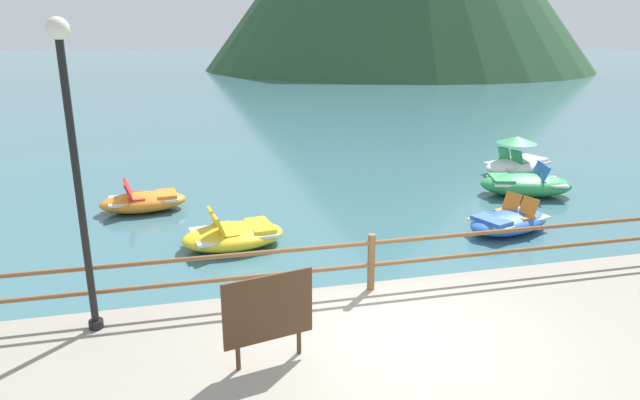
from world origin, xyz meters
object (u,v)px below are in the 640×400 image
pedal_boat_1 (234,235)px  pedal_boat_4 (144,201)px  sign_board (268,310)px  pedal_boat_2 (517,161)px  pedal_boat_3 (509,221)px  lamp_post (74,153)px  pedal_boat_0 (525,184)px

pedal_boat_1 → pedal_boat_4: pedal_boat_4 is taller
sign_board → pedal_boat_2: bearing=44.9°
sign_board → pedal_boat_3: sign_board is taller
lamp_post → pedal_boat_1: 5.11m
sign_board → pedal_boat_0: size_ratio=0.43×
pedal_boat_1 → pedal_boat_2: (9.50, 4.35, 0.14)m
lamp_post → pedal_boat_3: (8.47, 3.18, -2.68)m
pedal_boat_1 → pedal_boat_3: (6.21, -0.54, -0.01)m
lamp_post → pedal_boat_0: 12.26m
pedal_boat_1 → pedal_boat_2: 10.45m
pedal_boat_3 → pedal_boat_2: bearing=56.1°
pedal_boat_0 → pedal_boat_3: 3.26m
pedal_boat_1 → pedal_boat_3: size_ratio=0.95×
pedal_boat_2 → pedal_boat_3: 5.89m
sign_board → pedal_boat_2: size_ratio=0.43×
lamp_post → pedal_boat_1: lamp_post is taller
pedal_boat_1 → pedal_boat_4: bearing=123.8°
pedal_boat_0 → pedal_boat_2: pedal_boat_2 is taller
sign_board → pedal_boat_3: 7.77m
pedal_boat_0 → pedal_boat_3: (-2.06, -2.52, -0.07)m
lamp_post → pedal_boat_4: lamp_post is taller
pedal_boat_0 → pedal_boat_2: size_ratio=1.00×
lamp_post → pedal_boat_3: lamp_post is taller
pedal_boat_3 → pedal_boat_4: 8.94m
pedal_boat_3 → pedal_boat_4: (-8.22, 3.53, 0.02)m
sign_board → pedal_boat_2: sign_board is taller
pedal_boat_2 → pedal_boat_3: (-3.29, -4.88, -0.15)m
pedal_boat_2 → pedal_boat_1: bearing=-155.4°
sign_board → pedal_boat_0: sign_board is taller
lamp_post → pedal_boat_2: size_ratio=1.51×
pedal_boat_3 → pedal_boat_0: bearing=50.8°
pedal_boat_2 → pedal_boat_4: 11.58m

